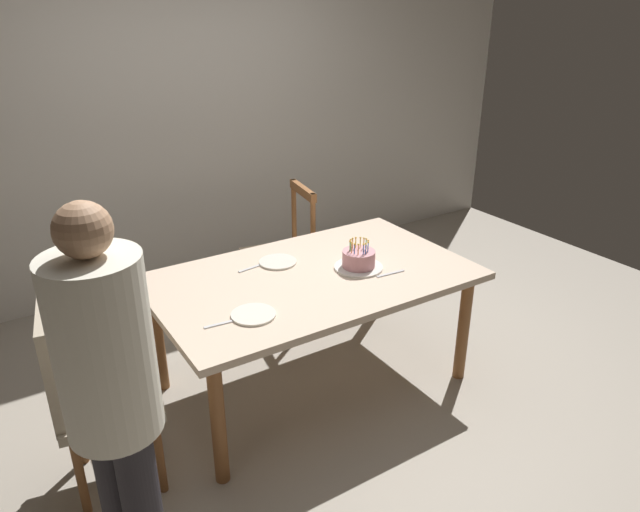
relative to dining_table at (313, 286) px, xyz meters
The scene contains 12 objects.
ground 0.65m from the dining_table, ahead, with size 6.40×6.40×0.00m, color #9E9384.
back_wall 1.96m from the dining_table, 90.00° to the left, with size 6.40×0.10×2.60m, color beige.
dining_table is the anchor object (origin of this frame).
birthday_cake 0.30m from the dining_table, 15.05° to the right, with size 0.28×0.28×0.17m.
plate_near_celebrant 0.55m from the dining_table, 153.68° to the right, with size 0.22×0.22×0.01m, color silver.
plate_far_side 0.27m from the dining_table, 110.19° to the left, with size 0.22×0.22×0.01m, color silver.
fork_near_celebrant 0.69m from the dining_table, 160.14° to the right, with size 0.18×0.02×0.01m, color silver.
fork_far_side 0.36m from the dining_table, 134.30° to the left, with size 0.18×0.02×0.01m, color silver.
fork_near_guest 0.44m from the dining_table, 32.06° to the right, with size 0.18×0.02×0.01m, color silver.
chair_spindle_back 0.91m from the dining_table, 72.62° to the left, with size 0.50×0.50×0.95m.
chair_upholstered 1.28m from the dining_table, behind, with size 0.51×0.51×0.95m.
person_celebrant 1.50m from the dining_table, 148.85° to the right, with size 0.32×0.32×1.59m.
Camera 1 is at (-1.54, -2.49, 2.12)m, focal length 32.63 mm.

